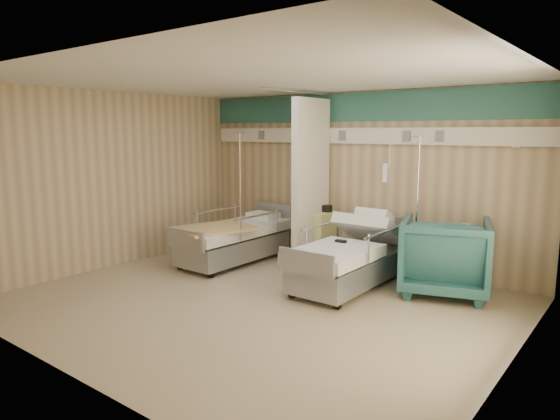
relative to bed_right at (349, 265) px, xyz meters
The scene contains 13 objects.
ground 1.47m from the bed_right, 114.78° to the right, with size 6.00×5.00×0.00m, color gray.
room_walls 1.97m from the bed_right, 121.10° to the right, with size 6.04×5.04×2.82m.
bed_right is the anchor object (origin of this frame).
bed_left 2.20m from the bed_right, behind, with size 1.00×2.16×0.63m, color silver, non-canonical shape.
bedside_cabinet 1.46m from the bed_right, 141.95° to the left, with size 0.50×0.48×0.85m, color #D6D385.
visitor_armchair 1.29m from the bed_right, 23.96° to the left, with size 1.11×1.14×1.04m, color #1F4E4E.
waffle_blanket 1.49m from the bed_right, 22.11° to the left, with size 0.64×0.56×0.07m, color white.
iv_stand_right 1.09m from the bed_right, 57.09° to the left, with size 0.38×0.38×2.12m.
iv_stand_left 2.77m from the bed_right, 165.22° to the left, with size 0.39×0.39×2.16m.
call_remote 0.35m from the bed_right, 162.32° to the right, with size 0.16×0.07×0.04m, color black.
tan_blanket 2.24m from the bed_right, 167.97° to the right, with size 0.93×1.17×0.04m, color tan.
toiletry_bag 1.52m from the bed_right, 136.77° to the left, with size 0.21×0.13×0.11m, color black.
white_cup 1.64m from the bed_right, 143.37° to the left, with size 0.08×0.08×0.12m, color white.
Camera 1 is at (3.98, -4.67, 2.17)m, focal length 32.00 mm.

